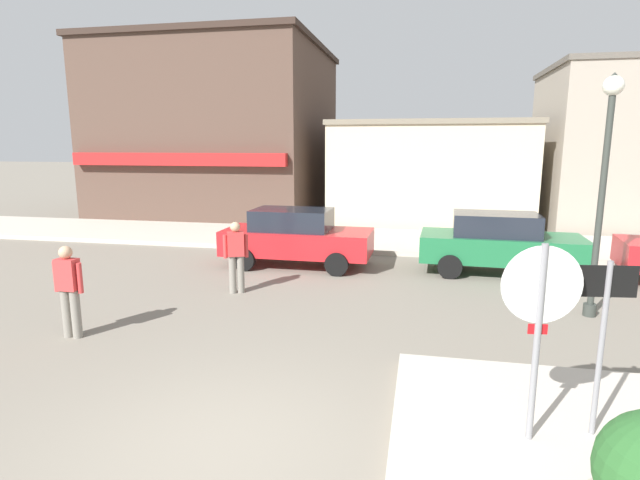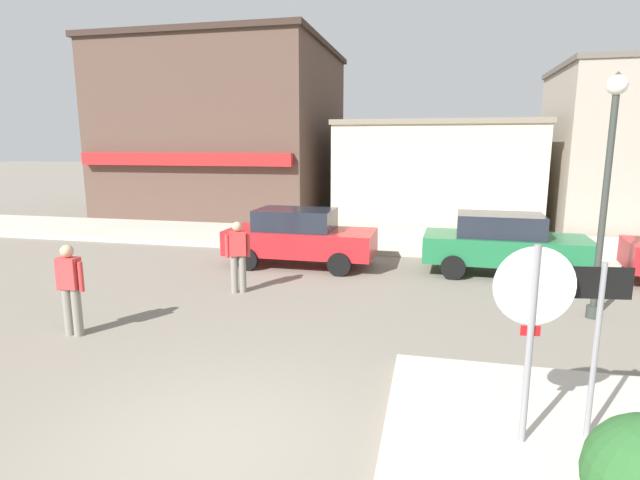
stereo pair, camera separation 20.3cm
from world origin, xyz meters
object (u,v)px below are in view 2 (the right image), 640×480
(lamp_post, at_px, (609,162))
(pedestrian_crossing_far, at_px, (238,255))
(parked_car_nearest, at_px, (300,236))
(pedestrian_crossing_near, at_px, (70,287))
(stop_sign, at_px, (532,319))
(one_way_sign, at_px, (597,334))
(parked_car_second, at_px, (503,243))

(lamp_post, distance_m, pedestrian_crossing_far, 7.56)
(parked_car_nearest, distance_m, pedestrian_crossing_near, 6.34)
(lamp_post, xyz_separation_m, parked_car_nearest, (-6.60, 2.84, -2.15))
(parked_car_nearest, bearing_deg, lamp_post, -23.29)
(stop_sign, distance_m, parked_car_nearest, 8.97)
(stop_sign, distance_m, one_way_sign, 0.76)
(stop_sign, bearing_deg, lamp_post, 67.18)
(parked_car_nearest, height_order, parked_car_second, same)
(parked_car_second, relative_size, pedestrian_crossing_far, 2.53)
(lamp_post, relative_size, parked_car_second, 1.12)
(stop_sign, bearing_deg, pedestrian_crossing_near, 165.15)
(pedestrian_crossing_near, relative_size, pedestrian_crossing_far, 1.00)
(lamp_post, bearing_deg, pedestrian_crossing_far, 179.41)
(lamp_post, height_order, pedestrian_crossing_near, lamp_post)
(pedestrian_crossing_near, bearing_deg, parked_car_second, 37.89)
(lamp_post, distance_m, pedestrian_crossing_near, 9.80)
(parked_car_second, bearing_deg, stop_sign, -95.36)
(parked_car_nearest, height_order, pedestrian_crossing_near, pedestrian_crossing_near)
(one_way_sign, xyz_separation_m, pedestrian_crossing_near, (-7.75, 1.64, -0.46))
(parked_car_nearest, xyz_separation_m, pedestrian_crossing_far, (-0.67, -2.76, 0.06))
(lamp_post, relative_size, pedestrian_crossing_far, 2.82)
(stop_sign, bearing_deg, pedestrian_crossing_far, 136.68)
(parked_car_nearest, bearing_deg, stop_sign, -59.37)
(one_way_sign, bearing_deg, parked_car_nearest, 125.14)
(pedestrian_crossing_near, bearing_deg, stop_sign, -14.85)
(pedestrian_crossing_near, height_order, pedestrian_crossing_far, same)
(one_way_sign, height_order, lamp_post, lamp_post)
(one_way_sign, distance_m, pedestrian_crossing_far, 7.57)
(lamp_post, xyz_separation_m, pedestrian_crossing_far, (-7.27, 0.07, -2.09))
(parked_car_nearest, bearing_deg, parked_car_second, 2.65)
(parked_car_nearest, xyz_separation_m, parked_car_second, (5.30, 0.25, 0.00))
(pedestrian_crossing_near, xyz_separation_m, pedestrian_crossing_far, (1.83, 3.06, 0.00))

